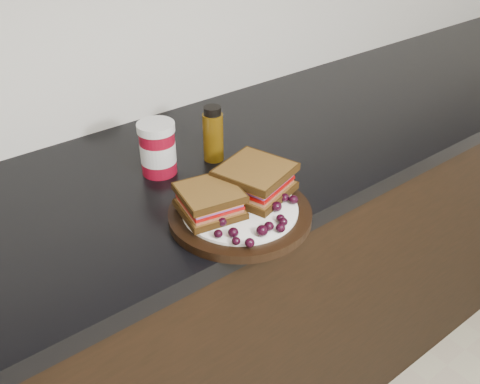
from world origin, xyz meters
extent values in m
cube|color=black|center=(0.00, 1.70, 0.43)|extent=(3.96, 0.58, 0.86)
cube|color=black|center=(0.00, 1.70, 0.88)|extent=(3.98, 0.60, 0.04)
cylinder|color=black|center=(-0.02, 1.48, 0.91)|extent=(0.28, 0.28, 0.02)
ellipsoid|color=black|center=(-0.11, 1.43, 0.93)|extent=(0.02, 0.02, 0.02)
ellipsoid|color=black|center=(-0.08, 1.42, 0.93)|extent=(0.02, 0.02, 0.02)
ellipsoid|color=black|center=(-0.09, 1.40, 0.93)|extent=(0.02, 0.02, 0.01)
ellipsoid|color=black|center=(-0.08, 1.38, 0.93)|extent=(0.02, 0.02, 0.02)
ellipsoid|color=black|center=(-0.04, 1.39, 0.93)|extent=(0.02, 0.02, 0.02)
ellipsoid|color=black|center=(-0.02, 1.39, 0.93)|extent=(0.02, 0.02, 0.02)
ellipsoid|color=black|center=(-0.01, 1.38, 0.93)|extent=(0.02, 0.02, 0.02)
ellipsoid|color=black|center=(0.01, 1.39, 0.93)|extent=(0.02, 0.02, 0.02)
ellipsoid|color=black|center=(0.01, 1.40, 0.93)|extent=(0.02, 0.02, 0.02)
ellipsoid|color=black|center=(0.03, 1.43, 0.93)|extent=(0.02, 0.02, 0.02)
ellipsoid|color=black|center=(0.07, 1.43, 0.93)|extent=(0.02, 0.02, 0.02)
ellipsoid|color=black|center=(0.06, 1.45, 0.93)|extent=(0.02, 0.02, 0.02)
ellipsoid|color=black|center=(0.06, 1.46, 0.93)|extent=(0.02, 0.02, 0.02)
ellipsoid|color=black|center=(0.08, 1.49, 0.93)|extent=(0.02, 0.02, 0.02)
ellipsoid|color=black|center=(0.05, 1.51, 0.93)|extent=(0.02, 0.02, 0.02)
ellipsoid|color=black|center=(0.02, 1.50, 0.93)|extent=(0.02, 0.02, 0.02)
ellipsoid|color=black|center=(-0.07, 1.54, 0.93)|extent=(0.02, 0.02, 0.01)
ellipsoid|color=black|center=(-0.07, 1.53, 0.93)|extent=(0.02, 0.02, 0.02)
ellipsoid|color=black|center=(-0.09, 1.52, 0.93)|extent=(0.02, 0.02, 0.02)
ellipsoid|color=black|center=(-0.09, 1.51, 0.93)|extent=(0.02, 0.02, 0.02)
ellipsoid|color=black|center=(-0.07, 1.48, 0.93)|extent=(0.02, 0.02, 0.02)
ellipsoid|color=black|center=(-0.08, 1.46, 0.93)|extent=(0.02, 0.02, 0.02)
ellipsoid|color=black|center=(-0.08, 1.51, 0.93)|extent=(0.02, 0.02, 0.02)
ellipsoid|color=black|center=(-0.09, 1.52, 0.93)|extent=(0.02, 0.02, 0.02)
ellipsoid|color=black|center=(-0.09, 1.49, 0.93)|extent=(0.02, 0.02, 0.02)
cylinder|color=maroon|center=(-0.05, 1.73, 0.96)|extent=(0.09, 0.09, 0.12)
cylinder|color=#523708|center=(0.08, 1.70, 0.97)|extent=(0.06, 0.06, 0.13)
camera|label=1|loc=(-0.54, 0.81, 1.51)|focal=40.00mm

